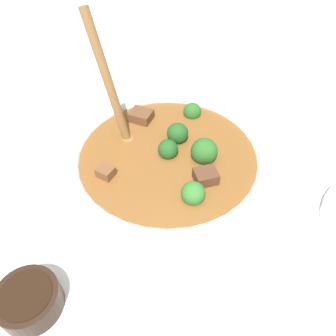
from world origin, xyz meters
The scene contains 3 objects.
ground_plane centered at (0.00, 0.00, 0.00)m, with size 4.00×4.00×0.00m, color silver.
stew_bowl centered at (0.00, 0.00, 0.05)m, with size 0.27×0.27×0.26m.
condiment_bowl centered at (-0.01, 0.24, 0.02)m, with size 0.07×0.07×0.03m.
Camera 1 is at (-0.23, 0.23, 0.40)m, focal length 35.00 mm.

